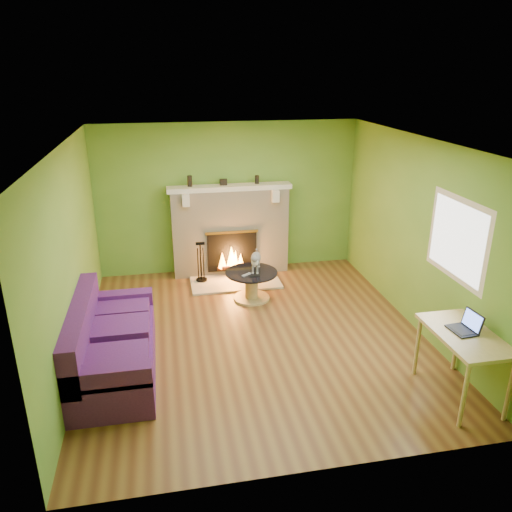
{
  "coord_description": "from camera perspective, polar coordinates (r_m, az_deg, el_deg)",
  "views": [
    {
      "loc": [
        -1.13,
        -5.88,
        3.44
      ],
      "look_at": [
        0.08,
        0.4,
        1.01
      ],
      "focal_mm": 35.0,
      "sensor_mm": 36.0,
      "label": 1
    }
  ],
  "objects": [
    {
      "name": "mantel_box",
      "position": [
        8.47,
        -3.75,
        8.43
      ],
      "size": [
        0.12,
        0.08,
        0.1
      ],
      "primitive_type": "cube",
      "color": "black",
      "rests_on": "mantel"
    },
    {
      "name": "window_frame",
      "position": [
        6.3,
        22.03,
        1.8
      ],
      "size": [
        0.0,
        1.2,
        1.2
      ],
      "primitive_type": "plane",
      "rotation": [
        1.57,
        0.0,
        -1.57
      ],
      "color": "silver",
      "rests_on": "wall_right"
    },
    {
      "name": "sofa",
      "position": [
        6.24,
        -16.37,
        -9.81
      ],
      "size": [
        0.9,
        2.0,
        0.9
      ],
      "color": "#431758",
      "rests_on": "floor"
    },
    {
      "name": "remote_black",
      "position": [
        7.58,
        -0.13,
        -2.26
      ],
      "size": [
        0.16,
        0.05,
        0.02
      ],
      "primitive_type": "cube",
      "rotation": [
        0.0,
        0.0,
        -0.05
      ],
      "color": "black",
      "rests_on": "coffee_table"
    },
    {
      "name": "mantel",
      "position": [
        8.47,
        -3.03,
        7.83
      ],
      "size": [
        2.1,
        0.28,
        0.08
      ],
      "primitive_type": "cube",
      "color": "silver",
      "rests_on": "fireplace"
    },
    {
      "name": "remote_silver",
      "position": [
        7.62,
        -1.1,
        -2.15
      ],
      "size": [
        0.16,
        0.14,
        0.02
      ],
      "primitive_type": "cube",
      "rotation": [
        0.0,
        0.0,
        0.62
      ],
      "color": "gray",
      "rests_on": "coffee_table"
    },
    {
      "name": "hearth",
      "position": [
        8.49,
        -2.36,
        -3.01
      ],
      "size": [
        1.5,
        0.75,
        0.03
      ],
      "primitive_type": "cube",
      "color": "beige",
      "rests_on": "floor"
    },
    {
      "name": "laptop",
      "position": [
        5.79,
        22.58,
        -6.98
      ],
      "size": [
        0.28,
        0.32,
        0.22
      ],
      "primitive_type": null,
      "rotation": [
        0.0,
        0.0,
        0.09
      ],
      "color": "black",
      "rests_on": "desk"
    },
    {
      "name": "fireplace",
      "position": [
        8.69,
        -2.95,
        2.92
      ],
      "size": [
        2.1,
        0.46,
        1.58
      ],
      "color": "beige",
      "rests_on": "floor"
    },
    {
      "name": "wall_right",
      "position": [
        7.11,
        18.05,
        2.25
      ],
      "size": [
        0.0,
        5.0,
        5.0
      ],
      "primitive_type": "plane",
      "rotation": [
        1.57,
        0.0,
        -1.57
      ],
      "color": "#55892D",
      "rests_on": "floor"
    },
    {
      "name": "cat",
      "position": [
        7.74,
        -0.01,
        -0.47
      ],
      "size": [
        0.35,
        0.58,
        0.34
      ],
      "primitive_type": null,
      "rotation": [
        0.0,
        0.0,
        -0.29
      ],
      "color": "slate",
      "rests_on": "coffee_table"
    },
    {
      "name": "wall_back",
      "position": [
        8.72,
        -3.19,
        6.59
      ],
      "size": [
        5.0,
        0.0,
        5.0
      ],
      "primitive_type": "plane",
      "rotation": [
        1.57,
        0.0,
        0.0
      ],
      "color": "#55892D",
      "rests_on": "floor"
    },
    {
      "name": "window_pane",
      "position": [
        6.3,
        21.97,
        1.8
      ],
      "size": [
        0.0,
        1.06,
        1.06
      ],
      "primitive_type": "plane",
      "rotation": [
        1.57,
        0.0,
        -1.57
      ],
      "color": "white",
      "rests_on": "wall_right"
    },
    {
      "name": "mantel_vase_left",
      "position": [
        8.41,
        -7.59,
        8.48
      ],
      "size": [
        0.08,
        0.08,
        0.18
      ],
      "primitive_type": "cylinder",
      "color": "black",
      "rests_on": "mantel"
    },
    {
      "name": "wall_left",
      "position": [
        6.36,
        -20.4,
        -0.22
      ],
      "size": [
        0.0,
        5.0,
        5.0
      ],
      "primitive_type": "plane",
      "rotation": [
        1.57,
        0.0,
        1.57
      ],
      "color": "#55892D",
      "rests_on": "floor"
    },
    {
      "name": "desk",
      "position": [
        5.86,
        22.73,
        -8.96
      ],
      "size": [
        0.62,
        1.06,
        0.79
      ],
      "color": "#D9B575",
      "rests_on": "floor"
    },
    {
      "name": "mantel_vase_right",
      "position": [
        8.55,
        0.11,
        8.74
      ],
      "size": [
        0.07,
        0.07,
        0.14
      ],
      "primitive_type": "cylinder",
      "color": "black",
      "rests_on": "mantel"
    },
    {
      "name": "ceiling",
      "position": [
        6.05,
        -0.06,
        12.83
      ],
      "size": [
        5.0,
        5.0,
        0.0
      ],
      "primitive_type": "plane",
      "rotation": [
        3.14,
        0.0,
        0.0
      ],
      "color": "white",
      "rests_on": "wall_back"
    },
    {
      "name": "wall_front",
      "position": [
        4.16,
        6.59,
        -10.33
      ],
      "size": [
        5.0,
        0.0,
        5.0
      ],
      "primitive_type": "plane",
      "rotation": [
        -1.57,
        0.0,
        0.0
      ],
      "color": "#55892D",
      "rests_on": "floor"
    },
    {
      "name": "floor",
      "position": [
        6.91,
        -0.06,
        -9.06
      ],
      "size": [
        5.0,
        5.0,
        0.0
      ],
      "primitive_type": "plane",
      "color": "brown",
      "rests_on": "ground"
    },
    {
      "name": "fire_tools",
      "position": [
        8.43,
        -6.32,
        -0.62
      ],
      "size": [
        0.19,
        0.19,
        0.7
      ],
      "primitive_type": null,
      "color": "black",
      "rests_on": "hearth"
    },
    {
      "name": "coffee_table",
      "position": [
        7.82,
        -0.52,
        -3.13
      ],
      "size": [
        0.81,
        0.81,
        0.46
      ],
      "color": "#D9B575",
      "rests_on": "floor"
    }
  ]
}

